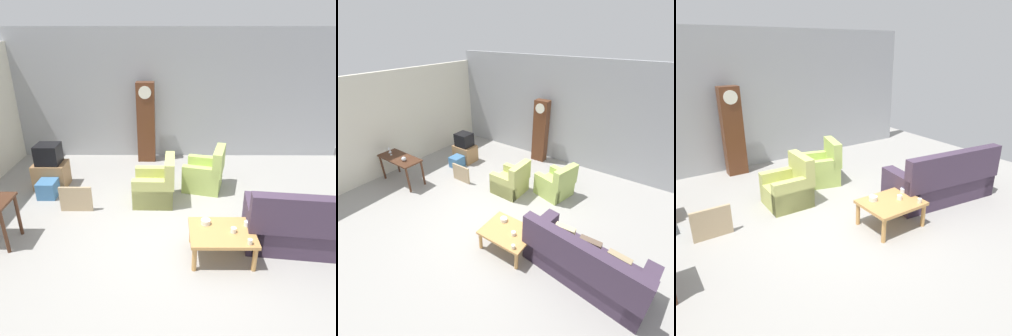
{
  "view_description": "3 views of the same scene",
  "coord_description": "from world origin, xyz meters",
  "views": [
    {
      "loc": [
        -0.25,
        -4.45,
        3.17
      ],
      "look_at": [
        -0.27,
        0.62,
        0.91
      ],
      "focal_mm": 33.76,
      "sensor_mm": 36.0,
      "label": 1
    },
    {
      "loc": [
        2.55,
        -3.5,
        3.85
      ],
      "look_at": [
        -0.31,
        0.54,
        1.04
      ],
      "focal_mm": 26.18,
      "sensor_mm": 36.0,
      "label": 2
    },
    {
      "loc": [
        -2.78,
        -4.08,
        2.8
      ],
      "look_at": [
        0.12,
        0.16,
        0.86
      ],
      "focal_mm": 34.79,
      "sensor_mm": 36.0,
      "label": 3
    }
  ],
  "objects": [
    {
      "name": "ground_plane",
      "position": [
        0.0,
        0.0,
        0.0
      ],
      "size": [
        10.4,
        10.4,
        0.0
      ],
      "primitive_type": "plane",
      "color": "#999691"
    },
    {
      "name": "garage_door_wall",
      "position": [
        0.0,
        3.6,
        1.6
      ],
      "size": [
        8.4,
        0.16,
        3.2
      ],
      "primitive_type": "cube",
      "color": "#9EA0A5",
      "rests_on": "ground_plane"
    },
    {
      "name": "couch_floral",
      "position": [
        1.99,
        -0.4,
        0.36
      ],
      "size": [
        2.19,
        1.13,
        1.04
      ],
      "color": "#423347",
      "rests_on": "ground_plane"
    },
    {
      "name": "armchair_olive_near",
      "position": [
        -0.51,
        1.05,
        0.31
      ],
      "size": [
        0.8,
        0.78,
        0.92
      ],
      "color": "#B7BC66",
      "rests_on": "ground_plane"
    },
    {
      "name": "armchair_olive_far",
      "position": [
        0.51,
        1.62,
        0.31
      ],
      "size": [
        0.96,
        0.94,
        0.92
      ],
      "color": "#AFC764",
      "rests_on": "ground_plane"
    },
    {
      "name": "coffee_table_wood",
      "position": [
        0.53,
        -0.6,
        0.37
      ],
      "size": [
        0.96,
        0.76,
        0.44
      ],
      "color": "tan",
      "rests_on": "ground_plane"
    },
    {
      "name": "grandfather_clock",
      "position": [
        -0.83,
        3.19,
        1.0
      ],
      "size": [
        0.44,
        0.3,
        1.99
      ],
      "color": "#562D19",
      "rests_on": "ground_plane"
    },
    {
      "name": "framed_picture_leaning",
      "position": [
        -1.99,
        0.67,
        0.25
      ],
      "size": [
        0.6,
        0.05,
        0.5
      ],
      "primitive_type": "cube",
      "color": "tan",
      "rests_on": "ground_plane"
    },
    {
      "name": "cup_white_porcelain",
      "position": [
        0.69,
        -0.63,
        0.48
      ],
      "size": [
        0.08,
        0.08,
        0.08
      ],
      "primitive_type": "cylinder",
      "color": "white",
      "rests_on": "coffee_table_wood"
    },
    {
      "name": "cup_blue_rimmed",
      "position": [
        0.92,
        -0.46,
        0.47
      ],
      "size": [
        0.09,
        0.09,
        0.08
      ],
      "primitive_type": "cylinder",
      "color": "silver",
      "rests_on": "coffee_table_wood"
    },
    {
      "name": "cup_cream_tall",
      "position": [
        0.86,
        -0.9,
        0.48
      ],
      "size": [
        0.07,
        0.07,
        0.08
      ],
      "primitive_type": "cylinder",
      "color": "beige",
      "rests_on": "coffee_table_wood"
    },
    {
      "name": "bowl_white_stacked",
      "position": [
        0.3,
        -0.41,
        0.47
      ],
      "size": [
        0.14,
        0.14,
        0.08
      ],
      "primitive_type": "cylinder",
      "color": "white",
      "rests_on": "coffee_table_wood"
    }
  ]
}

